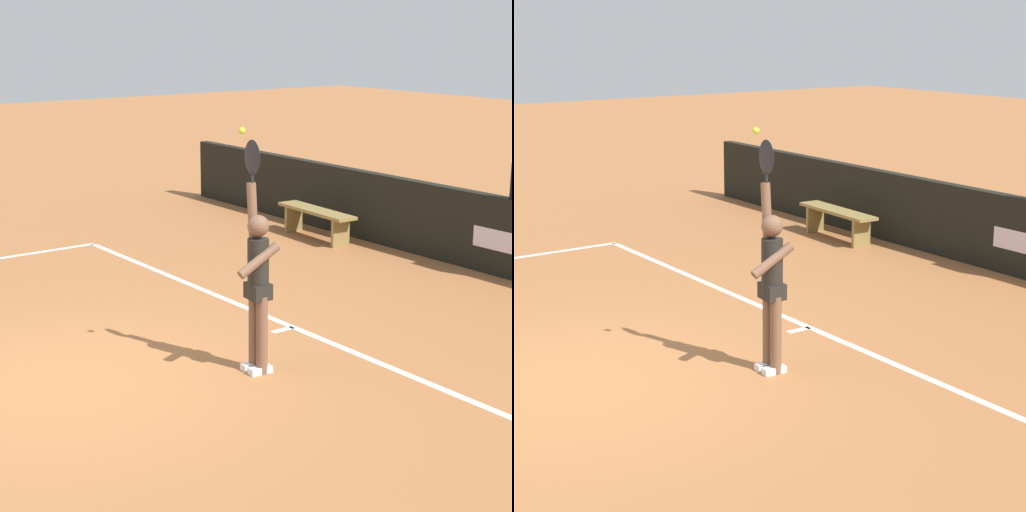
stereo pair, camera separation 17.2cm
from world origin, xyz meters
TOP-DOWN VIEW (x-y plane):
  - ground_plane at (0.00, 0.00)m, footprint 60.00×60.00m
  - court_lines at (0.00, -0.01)m, footprint 10.21×5.81m
  - back_wall at (0.01, 6.53)m, footprint 14.95×0.18m
  - tennis_player at (0.85, 1.69)m, footprint 0.42×0.47m
  - tennis_ball at (0.75, 1.57)m, footprint 0.07×0.07m
  - courtside_bench_near at (-3.24, 5.89)m, footprint 1.68×0.46m

SIDE VIEW (x-z plane):
  - ground_plane at x=0.00m, z-range 0.00..0.00m
  - court_lines at x=0.00m, z-range 0.00..0.00m
  - courtside_bench_near at x=-3.24m, z-range 0.13..0.62m
  - back_wall at x=0.01m, z-range 0.00..1.10m
  - tennis_player at x=0.85m, z-range -0.21..2.12m
  - tennis_ball at x=0.75m, z-range 2.39..2.45m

